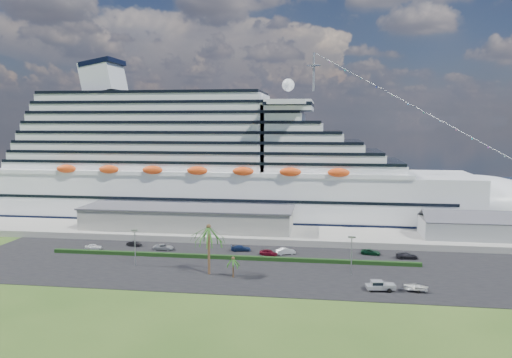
# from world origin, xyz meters

# --- Properties ---
(ground) EXTENTS (420.00, 420.00, 0.00)m
(ground) POSITION_xyz_m (0.00, 0.00, 0.00)
(ground) COLOR #2C4B19
(ground) RESTS_ON ground
(asphalt_lot) EXTENTS (140.00, 38.00, 0.12)m
(asphalt_lot) POSITION_xyz_m (0.00, 11.00, 0.06)
(asphalt_lot) COLOR black
(asphalt_lot) RESTS_ON ground
(wharf) EXTENTS (240.00, 20.00, 1.80)m
(wharf) POSITION_xyz_m (0.00, 40.00, 0.90)
(wharf) COLOR gray
(wharf) RESTS_ON ground
(water) EXTENTS (420.00, 160.00, 0.02)m
(water) POSITION_xyz_m (0.00, 130.00, 0.01)
(water) COLOR black
(water) RESTS_ON ground
(cruise_ship) EXTENTS (191.00, 38.00, 54.00)m
(cruise_ship) POSITION_xyz_m (-21.53, 64.00, 16.69)
(cruise_ship) COLOR silver
(cruise_ship) RESTS_ON ground
(terminal_building) EXTENTS (61.00, 15.00, 6.30)m
(terminal_building) POSITION_xyz_m (-25.00, 40.00, 5.01)
(terminal_building) COLOR gray
(terminal_building) RESTS_ON wharf
(port_shed) EXTENTS (24.00, 12.31, 7.37)m
(port_shed) POSITION_xyz_m (52.00, 40.00, 4.40)
(port_shed) COLOR gray
(port_shed) RESTS_ON wharf
(hedge) EXTENTS (88.00, 1.10, 0.90)m
(hedge) POSITION_xyz_m (-8.00, 16.00, 0.57)
(hedge) COLOR black
(hedge) RESTS_ON asphalt_lot
(lamp_post_left) EXTENTS (1.60, 0.35, 8.27)m
(lamp_post_left) POSITION_xyz_m (-28.00, 8.00, 5.34)
(lamp_post_left) COLOR gray
(lamp_post_left) RESTS_ON asphalt_lot
(lamp_post_right) EXTENTS (1.60, 0.35, 8.27)m
(lamp_post_right) POSITION_xyz_m (20.00, 8.00, 5.34)
(lamp_post_right) COLOR gray
(lamp_post_right) RESTS_ON asphalt_lot
(palm_tall) EXTENTS (8.82, 8.82, 11.13)m
(palm_tall) POSITION_xyz_m (-10.00, 4.00, 9.20)
(palm_tall) COLOR #47301E
(palm_tall) RESTS_ON ground
(palm_short) EXTENTS (3.53, 3.53, 4.56)m
(palm_short) POSITION_xyz_m (-4.50, 2.50, 3.67)
(palm_short) COLOR #47301E
(palm_short) RESTS_ON ground
(parked_car_0) EXTENTS (4.44, 2.45, 1.43)m
(parked_car_0) POSITION_xyz_m (-43.83, 19.86, 0.83)
(parked_car_0) COLOR white
(parked_car_0) RESTS_ON asphalt_lot
(parked_car_1) EXTENTS (4.11, 2.06, 1.29)m
(parked_car_1) POSITION_xyz_m (-34.90, 24.58, 0.77)
(parked_car_1) COLOR black
(parked_car_1) RESTS_ON asphalt_lot
(parked_car_2) EXTENTS (5.21, 2.47, 1.44)m
(parked_car_2) POSITION_xyz_m (-26.12, 22.02, 0.84)
(parked_car_2) COLOR #A2A5AB
(parked_car_2) RESTS_ON asphalt_lot
(parked_car_3) EXTENTS (5.32, 3.03, 1.45)m
(parked_car_3) POSITION_xyz_m (-6.54, 23.74, 0.85)
(parked_car_3) COLOR #15264C
(parked_car_3) RESTS_ON asphalt_lot
(parked_car_4) EXTENTS (4.83, 3.36, 1.53)m
(parked_car_4) POSITION_xyz_m (0.89, 20.30, 0.88)
(parked_car_4) COLOR maroon
(parked_car_4) RESTS_ON asphalt_lot
(parked_car_5) EXTENTS (4.96, 3.21, 1.54)m
(parked_car_5) POSITION_xyz_m (4.92, 22.16, 0.89)
(parked_car_5) COLOR #B4B8BC
(parked_car_5) RESTS_ON asphalt_lot
(parked_car_6) EXTENTS (4.98, 2.93, 1.30)m
(parked_car_6) POSITION_xyz_m (25.48, 24.75, 0.77)
(parked_car_6) COLOR black
(parked_car_6) RESTS_ON asphalt_lot
(parked_car_7) EXTENTS (5.29, 2.55, 1.48)m
(parked_car_7) POSITION_xyz_m (33.65, 22.24, 0.86)
(parked_car_7) COLOR black
(parked_car_7) RESTS_ON asphalt_lot
(pickup_truck) EXTENTS (5.70, 2.72, 1.93)m
(pickup_truck) POSITION_xyz_m (24.98, -1.71, 1.18)
(pickup_truck) COLOR black
(pickup_truck) RESTS_ON asphalt_lot
(boat_trailer) EXTENTS (5.41, 3.79, 1.52)m
(boat_trailer) POSITION_xyz_m (31.73, -1.38, 1.13)
(boat_trailer) COLOR gray
(boat_trailer) RESTS_ON asphalt_lot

